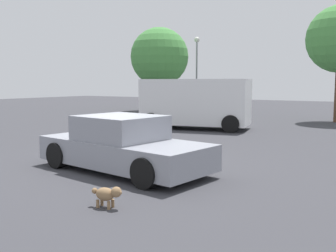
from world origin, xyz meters
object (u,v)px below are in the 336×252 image
sedan_foreground (123,146)px  van_white (196,102)px  light_post_near (197,60)px  dog (107,194)px

sedan_foreground → van_white: size_ratio=0.89×
van_white → light_post_near: bearing=105.6°
dog → light_post_near: 25.57m
van_white → light_post_near: (-6.38, 12.03, 2.74)m
dog → van_white: 11.77m
dog → light_post_near: light_post_near is taller
sedan_foreground → van_white: van_white is taller
light_post_near → van_white: bearing=-62.0°
dog → light_post_near: (-10.57, 22.98, 3.73)m
sedan_foreground → light_post_near: 22.77m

